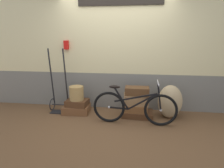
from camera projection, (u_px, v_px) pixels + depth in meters
ground at (111, 122)px, 3.93m from camera, size 8.47×5.20×0.06m
station_building at (117, 48)px, 4.39m from camera, size 6.47×0.74×2.85m
suitcase_0 at (77, 109)px, 4.34m from camera, size 0.60×0.47×0.17m
suitcase_1 at (77, 103)px, 4.29m from camera, size 0.49×0.40×0.14m
suitcase_2 at (137, 114)px, 4.13m from camera, size 0.67×0.44×0.12m
suitcase_3 at (135, 108)px, 4.10m from camera, size 0.54×0.35×0.15m
suitcase_4 at (136, 99)px, 4.08m from camera, size 0.53×0.37×0.22m
suitcase_5 at (137, 91)px, 4.01m from camera, size 0.50×0.29×0.17m
wicker_basket at (76, 93)px, 4.23m from camera, size 0.31×0.31×0.31m
luggage_trolley at (59, 97)px, 4.38m from camera, size 0.42×0.36×1.44m
burlap_sack at (170, 102)px, 4.01m from camera, size 0.50×0.43×0.71m
bicycle at (134, 108)px, 3.71m from camera, size 1.64×0.46×0.86m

